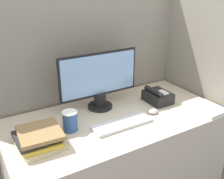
{
  "coord_description": "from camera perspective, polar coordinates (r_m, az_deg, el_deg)",
  "views": [
    {
      "loc": [
        -0.84,
        -0.97,
        1.65
      ],
      "look_at": [
        -0.02,
        0.41,
        0.97
      ],
      "focal_mm": 42.0,
      "sensor_mm": 36.0,
      "label": 1
    }
  ],
  "objects": [
    {
      "name": "cubicle_panel_rear",
      "position": [
        2.1,
        -4.86,
        0.38
      ],
      "size": [
        1.9,
        0.04,
        1.7
      ],
      "color": "gray",
      "rests_on": "ground_plane"
    },
    {
      "name": "coffee_cup",
      "position": [
        1.64,
        -9.11,
        -6.78
      ],
      "size": [
        0.09,
        0.09,
        0.13
      ],
      "color": "#335999",
      "rests_on": "desk"
    },
    {
      "name": "mouse",
      "position": [
        1.86,
        8.94,
        -4.73
      ],
      "size": [
        0.07,
        0.05,
        0.03
      ],
      "color": "silver",
      "rests_on": "desk"
    },
    {
      "name": "keyboard",
      "position": [
        1.7,
        2.24,
        -7.47
      ],
      "size": [
        0.4,
        0.13,
        0.02
      ],
      "color": "silver",
      "rests_on": "desk"
    },
    {
      "name": "monitor",
      "position": [
        1.85,
        -2.77,
        1.78
      ],
      "size": [
        0.6,
        0.18,
        0.41
      ],
      "color": "black",
      "rests_on": "desk"
    },
    {
      "name": "desk_telephone",
      "position": [
        2.02,
        9.87,
        -1.5
      ],
      "size": [
        0.16,
        0.2,
        0.12
      ],
      "color": "black",
      "rests_on": "desk"
    },
    {
      "name": "book_stack",
      "position": [
        1.55,
        -15.58,
        -10.21
      ],
      "size": [
        0.26,
        0.28,
        0.09
      ],
      "color": "#C6B78C",
      "rests_on": "desk"
    },
    {
      "name": "cubicle_panel_right",
      "position": [
        2.27,
        17.81,
        1.09
      ],
      "size": [
        0.04,
        0.81,
        1.7
      ],
      "color": "gray",
      "rests_on": "ground_plane"
    },
    {
      "name": "paper_pile",
      "position": [
        2.01,
        19.5,
        -3.75
      ],
      "size": [
        0.19,
        0.28,
        0.02
      ],
      "color": "white",
      "rests_on": "desk"
    },
    {
      "name": "desk",
      "position": [
        2.02,
        0.95,
        -15.69
      ],
      "size": [
        1.5,
        0.75,
        0.78
      ],
      "color": "beige",
      "rests_on": "ground_plane"
    }
  ]
}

